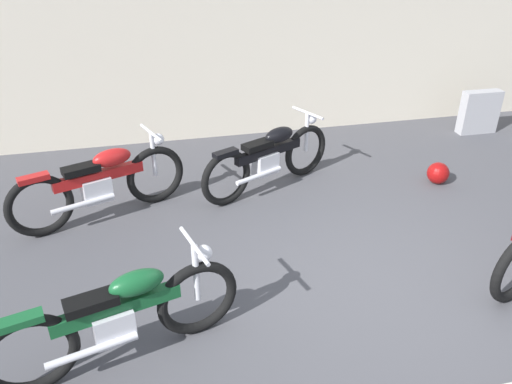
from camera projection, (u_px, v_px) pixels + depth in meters
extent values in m
plane|color=#47474C|center=(381.00, 289.00, 5.01)|extent=(40.00, 40.00, 0.00)
cube|color=beige|center=(273.00, 31.00, 7.97)|extent=(18.00, 0.30, 3.27)
cube|color=#9E9EA3|center=(479.00, 112.00, 8.44)|extent=(0.65, 0.21, 0.72)
sphere|color=maroon|center=(438.00, 173.00, 6.92)|extent=(0.30, 0.30, 0.30)
torus|color=black|center=(156.00, 175.00, 6.36)|extent=(0.74, 0.36, 0.76)
torus|color=black|center=(40.00, 206.00, 5.68)|extent=(0.74, 0.36, 0.76)
cube|color=silver|center=(97.00, 189.00, 5.99)|extent=(0.38, 0.31, 0.29)
cube|color=#B21919|center=(99.00, 176.00, 5.93)|extent=(1.03, 0.48, 0.12)
ellipsoid|color=#B21919|center=(112.00, 158.00, 5.93)|extent=(0.50, 0.36, 0.21)
cube|color=black|center=(81.00, 169.00, 5.78)|extent=(0.46, 0.32, 0.08)
cube|color=#B21919|center=(33.00, 178.00, 5.51)|extent=(0.36, 0.23, 0.06)
cylinder|color=silver|center=(153.00, 154.00, 6.22)|extent=(0.06, 0.06, 0.57)
cylinder|color=silver|center=(151.00, 133.00, 6.09)|extent=(0.25, 0.58, 0.04)
sphere|color=silver|center=(158.00, 139.00, 6.18)|extent=(0.15, 0.15, 0.15)
cylinder|color=silver|center=(83.00, 204.00, 5.83)|extent=(0.70, 0.32, 0.06)
torus|color=black|center=(306.00, 151.00, 7.05)|extent=(0.70, 0.40, 0.73)
torus|color=black|center=(226.00, 178.00, 6.31)|extent=(0.70, 0.40, 0.73)
cube|color=silver|center=(265.00, 163.00, 6.64)|extent=(0.38, 0.32, 0.28)
cube|color=black|center=(268.00, 151.00, 6.59)|extent=(0.98, 0.53, 0.12)
ellipsoid|color=black|center=(279.00, 135.00, 6.60)|extent=(0.49, 0.37, 0.20)
cube|color=black|center=(257.00, 145.00, 6.43)|extent=(0.44, 0.34, 0.08)
cube|color=black|center=(226.00, 153.00, 6.15)|extent=(0.34, 0.25, 0.06)
cylinder|color=silver|center=(307.00, 132.00, 6.92)|extent=(0.06, 0.06, 0.55)
cylinder|color=silver|center=(308.00, 113.00, 6.78)|extent=(0.28, 0.54, 0.04)
sphere|color=silver|center=(312.00, 119.00, 6.87)|extent=(0.14, 0.14, 0.14)
cylinder|color=silver|center=(259.00, 176.00, 6.49)|extent=(0.66, 0.36, 0.06)
torus|color=black|center=(198.00, 298.00, 4.34)|extent=(0.73, 0.28, 0.73)
torus|color=black|center=(30.00, 355.00, 3.78)|extent=(0.73, 0.28, 0.73)
cube|color=silver|center=(113.00, 325.00, 4.03)|extent=(0.36, 0.28, 0.28)
cube|color=#145128|center=(117.00, 308.00, 3.97)|extent=(1.02, 0.37, 0.12)
ellipsoid|color=#145128|center=(137.00, 283.00, 3.96)|extent=(0.48, 0.31, 0.20)
cube|color=black|center=(91.00, 302.00, 3.84)|extent=(0.43, 0.28, 0.08)
cube|color=#145128|center=(20.00, 321.00, 3.62)|extent=(0.34, 0.20, 0.06)
cylinder|color=silver|center=(196.00, 273.00, 4.21)|extent=(0.06, 0.06, 0.55)
cylinder|color=silver|center=(194.00, 246.00, 4.07)|extent=(0.19, 0.57, 0.04)
sphere|color=silver|center=(204.00, 253.00, 4.16)|extent=(0.14, 0.14, 0.14)
cylinder|color=silver|center=(93.00, 350.00, 3.89)|extent=(0.69, 0.24, 0.06)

